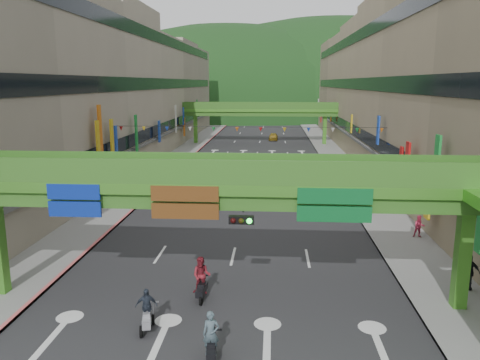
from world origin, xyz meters
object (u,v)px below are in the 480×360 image
object	(u,v)px
scooter_rider_mid	(202,278)
car_yellow	(273,137)
overpass_near	(241,201)
scooter_rider_near	(211,339)
pedestrian_red	(419,229)
car_silver	(190,169)

from	to	relation	value
scooter_rider_mid	car_yellow	world-z (taller)	scooter_rider_mid
overpass_near	car_yellow	size ratio (longest dim) A/B	7.16
overpass_near	scooter_rider_near	size ratio (longest dim) A/B	13.58
scooter_rider_near	pedestrian_red	distance (m)	19.32
car_yellow	scooter_rider_mid	bearing A→B (deg)	-90.59
scooter_rider_near	car_silver	world-z (taller)	scooter_rider_near
overpass_near	scooter_rider_mid	world-z (taller)	overpass_near
scooter_rider_near	overpass_near	bearing A→B (deg)	79.51
scooter_rider_mid	pedestrian_red	distance (m)	16.55
scooter_rider_mid	pedestrian_red	size ratio (longest dim) A/B	1.46
scooter_rider_near	car_yellow	xyz separation A→B (m)	(2.25, 69.58, -0.30)
car_silver	pedestrian_red	world-z (taller)	car_silver
overpass_near	car_yellow	bearing A→B (deg)	88.74
scooter_rider_mid	pedestrian_red	xyz separation A→B (m)	(13.21, 9.95, -0.39)
overpass_near	car_yellow	distance (m)	65.37
scooter_rider_mid	car_yellow	xyz separation A→B (m)	(3.38, 64.46, -0.47)
overpass_near	scooter_rider_mid	bearing A→B (deg)	159.10
scooter_rider_mid	pedestrian_red	bearing A→B (deg)	36.99
car_yellow	car_silver	bearing A→B (deg)	-103.05
car_silver	scooter_rider_mid	bearing A→B (deg)	-79.84
overpass_near	scooter_rider_mid	distance (m)	4.57
car_silver	scooter_rider_near	bearing A→B (deg)	-79.64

